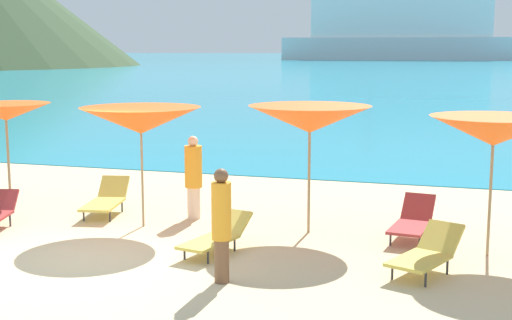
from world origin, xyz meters
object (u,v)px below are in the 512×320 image
object	(u,v)px
umbrella_4	(310,119)
lounge_chair_1	(427,253)
umbrella_2	(6,112)
lounge_chair_5	(216,236)
umbrella_5	(494,131)
umbrella_3	(141,120)
lounge_chair_2	(106,199)
beachgoer_3	(193,175)
cruise_ship	(400,28)
lounge_chair_9	(412,221)
beachgoer_1	(221,222)

from	to	relation	value
umbrella_4	lounge_chair_1	bearing A→B (deg)	-39.51
umbrella_2	lounge_chair_5	distance (m)	5.71
umbrella_5	lounge_chair_1	distance (m)	2.31
umbrella_3	lounge_chair_2	size ratio (longest dim) A/B	1.44
beachgoer_3	lounge_chair_5	bearing A→B (deg)	-24.71
umbrella_4	cruise_ship	bearing A→B (deg)	95.22
lounge_chair_1	cruise_ship	xyz separation A→B (m)	(-19.64, 192.54, 8.56)
umbrella_2	umbrella_4	size ratio (longest dim) A/B	0.96
umbrella_2	lounge_chair_5	world-z (taller)	umbrella_2
lounge_chair_5	beachgoer_3	xyz separation A→B (m)	(-1.25, 2.11, 0.59)
umbrella_2	cruise_ship	size ratio (longest dim) A/B	0.03
lounge_chair_2	umbrella_3	bearing A→B (deg)	-41.98
umbrella_3	lounge_chair_9	world-z (taller)	umbrella_3
umbrella_3	cruise_ship	bearing A→B (deg)	94.28
umbrella_5	cruise_ship	bearing A→B (deg)	96.13
beachgoer_3	lounge_chair_1	bearing A→B (deg)	8.87
umbrella_5	beachgoer_1	size ratio (longest dim) A/B	1.37
umbrella_5	beachgoer_3	bearing A→B (deg)	169.82
beachgoer_1	lounge_chair_5	bearing A→B (deg)	-124.18
lounge_chair_5	beachgoer_1	distance (m)	1.65
umbrella_5	beachgoer_1	world-z (taller)	umbrella_5
lounge_chair_1	beachgoer_3	xyz separation A→B (m)	(-4.65, 2.24, 0.54)
umbrella_5	umbrella_2	bearing A→B (deg)	176.83
umbrella_4	lounge_chair_9	world-z (taller)	umbrella_4
cruise_ship	beachgoer_1	bearing A→B (deg)	-90.97
umbrella_3	beachgoer_1	bearing A→B (deg)	-46.23
beachgoer_1	beachgoer_3	distance (m)	3.97
lounge_chair_1	lounge_chair_9	bearing A→B (deg)	122.80
lounge_chair_9	beachgoer_1	size ratio (longest dim) A/B	0.91
umbrella_4	cruise_ship	size ratio (longest dim) A/B	0.04
umbrella_2	beachgoer_3	size ratio (longest dim) A/B	1.35
umbrella_4	beachgoer_3	bearing A→B (deg)	170.51
umbrella_3	cruise_ship	xyz separation A→B (m)	(-14.30, 191.17, 6.87)
lounge_chair_5	beachgoer_1	size ratio (longest dim) A/B	0.99
umbrella_2	lounge_chair_2	xyz separation A→B (m)	(2.08, 0.28, -1.75)
umbrella_2	beachgoer_3	distance (m)	4.12
umbrella_3	lounge_chair_1	bearing A→B (deg)	-14.42
lounge_chair_1	cruise_ship	distance (m)	193.73
umbrella_5	beachgoer_3	xyz separation A→B (m)	(-5.55, 1.00, -1.18)
cruise_ship	umbrella_2	bearing A→B (deg)	-92.62
umbrella_2	umbrella_4	bearing A→B (deg)	0.60
umbrella_3	beachgoer_3	size ratio (longest dim) A/B	1.49
lounge_chair_5	umbrella_2	bearing A→B (deg)	175.65
umbrella_3	lounge_chair_5	bearing A→B (deg)	-32.62
umbrella_3	beachgoer_3	world-z (taller)	umbrella_3
umbrella_3	beachgoer_1	distance (m)	3.83
umbrella_3	lounge_chair_9	bearing A→B (deg)	6.33
umbrella_3	umbrella_4	size ratio (longest dim) A/B	1.06
lounge_chair_2	lounge_chair_9	bearing A→B (deg)	-12.85
cruise_ship	umbrella_3	bearing A→B (deg)	-91.66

